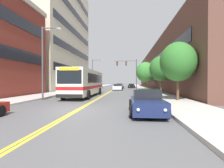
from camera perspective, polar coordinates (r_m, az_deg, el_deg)
ground_plane at (r=48.08m, az=1.35°, el=-1.39°), size 240.00×240.00×0.00m
sidewalk_left at (r=49.11m, az=-7.16°, el=-1.25°), size 3.57×106.00×0.17m
sidewalk_right at (r=48.13m, az=10.04°, el=-1.29°), size 3.57×106.00×0.17m
centre_line at (r=48.08m, az=1.35°, el=-1.38°), size 0.34×106.00×0.01m
office_tower_left at (r=46.65m, az=-19.12°, el=15.31°), size 12.08×27.66×27.12m
storefront_row_right at (r=49.09m, az=17.09°, el=4.68°), size 9.10×68.00×10.38m
city_bus at (r=22.21m, az=-8.71°, el=0.70°), size 2.93×11.95×3.21m
car_charcoal_parked_left_near at (r=44.57m, az=-4.68°, el=-0.73°), size 1.97×4.29×1.41m
car_champagne_parked_left_far at (r=37.49m, az=-6.41°, el=-1.08°), size 2.19×4.93×1.28m
car_navy_parked_right_foreground at (r=10.38m, az=11.18°, el=-5.87°), size 1.99×4.51×1.41m
car_black_parked_right_mid at (r=50.94m, az=6.37°, el=-0.61°), size 2.06×4.45×1.23m
car_white_moving_lead at (r=38.01m, az=1.88°, el=-1.05°), size 2.15×4.84×1.29m
car_dark_grey_moving_second at (r=47.03m, az=2.55°, el=-0.68°), size 2.02×4.84×1.33m
traffic_signal_mast at (r=40.65m, az=5.55°, el=5.15°), size 5.33×0.38×6.98m
street_lamp_left_near at (r=18.93m, az=-20.98°, el=8.43°), size 2.05×0.28×7.35m
street_lamp_left_far at (r=42.56m, az=-5.82°, el=4.20°), size 2.65×0.28×7.18m
street_tree_right_near at (r=17.04m, az=20.75°, el=6.77°), size 3.24×3.24×5.26m
street_tree_right_mid at (r=25.25m, az=15.72°, el=4.83°), size 3.19×3.19×5.22m
street_tree_right_far at (r=36.41m, az=10.82°, el=3.86°), size 3.73×3.73×5.67m
fire_hydrant at (r=22.60m, az=12.07°, el=-2.35°), size 0.30×0.22×0.88m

